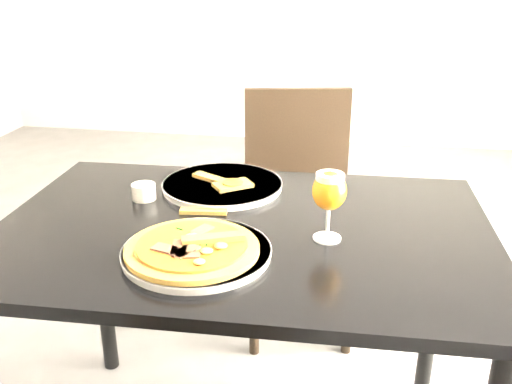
% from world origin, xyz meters
% --- Properties ---
extents(dining_table, '(1.22, 0.83, 0.75)m').
position_xyz_m(dining_table, '(0.12, -0.24, 0.66)').
color(dining_table, black).
rests_on(dining_table, ground).
extents(chair_far, '(0.49, 0.49, 0.91)m').
position_xyz_m(chair_far, '(0.19, 0.51, 0.50)').
color(chair_far, black).
rests_on(chair_far, ground).
extents(plate_main, '(0.42, 0.42, 0.02)m').
position_xyz_m(plate_main, '(0.05, -0.41, 0.76)').
color(plate_main, silver).
rests_on(plate_main, dining_table).
extents(pizza, '(0.29, 0.29, 0.03)m').
position_xyz_m(pizza, '(0.05, -0.42, 0.78)').
color(pizza, '#8D5C22').
rests_on(pizza, plate_main).
extents(plate_second, '(0.39, 0.39, 0.02)m').
position_xyz_m(plate_second, '(0.02, -0.01, 0.76)').
color(plate_second, silver).
rests_on(plate_second, dining_table).
extents(crust_scraps, '(0.19, 0.14, 0.01)m').
position_xyz_m(crust_scraps, '(0.03, -0.02, 0.77)').
color(crust_scraps, '#8D5C22').
rests_on(crust_scraps, plate_second).
extents(loose_crust, '(0.12, 0.04, 0.01)m').
position_xyz_m(loose_crust, '(0.01, -0.19, 0.75)').
color(loose_crust, '#8D5C22').
rests_on(loose_crust, dining_table).
extents(sauce_cup, '(0.06, 0.06, 0.04)m').
position_xyz_m(sauce_cup, '(-0.17, -0.12, 0.77)').
color(sauce_cup, beige).
rests_on(sauce_cup, dining_table).
extents(beer_glass, '(0.08, 0.08, 0.16)m').
position_xyz_m(beer_glass, '(0.33, -0.28, 0.87)').
color(beer_glass, silver).
rests_on(beer_glass, dining_table).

